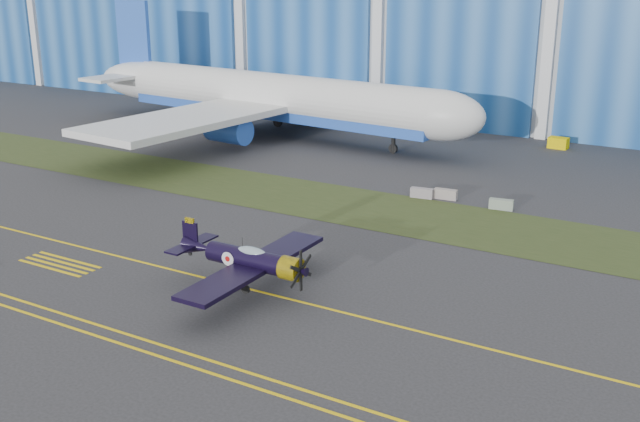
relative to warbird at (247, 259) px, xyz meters
The scene contains 14 objects.
ground 7.12m from the warbird, 53.09° to the left, with size 260.00×260.00×0.00m, color #353538.
grass_median 19.94m from the warbird, 78.19° to the left, with size 260.00×10.00×0.02m, color #475128.
hangar 78.33m from the warbird, 86.99° to the left, with size 220.00×45.70×30.00m.
taxiway_centreline 4.65m from the warbird, ahead, with size 200.00×0.20×0.02m, color yellow.
edge_line_near 10.21m from the warbird, 65.98° to the right, with size 80.00×0.20×0.02m, color yellow.
edge_line_far 9.33m from the warbird, 63.41° to the right, with size 80.00×0.20×0.02m, color yellow.
hold_short_ladder 14.38m from the warbird, 169.04° to the right, with size 6.00×2.40×0.02m, color yellow, non-canonical shape.
warbird is the anchor object (origin of this frame).
jetliner 48.33m from the warbird, 121.65° to the left, with size 65.82×57.44×21.35m.
shipping_container 51.68m from the warbird, 99.76° to the left, with size 6.43×2.57×2.79m, color silver.
tug 51.07m from the warbird, 81.99° to the left, with size 2.15×1.34×1.25m, color #FFDB00.
barrier_a 24.61m from the warbird, 86.71° to the left, with size 2.00×0.60×0.90m, color gray.
barrier_b 25.54m from the warbird, 82.42° to the left, with size 2.00×0.60×0.90m, color #9E928C.
barrier_c 26.23m from the warbird, 70.98° to the left, with size 2.00×0.60×0.90m, color gray.
Camera 1 is at (21.66, -40.38, 19.20)m, focal length 42.00 mm.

